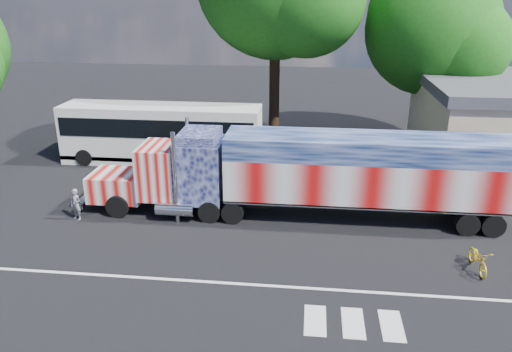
# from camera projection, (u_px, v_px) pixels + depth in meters

# --- Properties ---
(ground) EXTENTS (100.00, 100.00, 0.00)m
(ground) POSITION_uv_depth(u_px,v_px,m) (248.00, 244.00, 20.74)
(ground) COLOR black
(lane_markings) EXTENTS (30.00, 2.67, 0.01)m
(lane_markings) POSITION_uv_depth(u_px,v_px,m) (283.00, 299.00, 17.05)
(lane_markings) COLOR silver
(lane_markings) RESTS_ON ground
(semi_truck) EXTENTS (19.84, 3.13, 4.23)m
(semi_truck) POSITION_uv_depth(u_px,v_px,m) (315.00, 173.00, 22.47)
(semi_truck) COLOR black
(semi_truck) RESTS_ON ground
(coach_bus) EXTENTS (11.93, 2.78, 3.47)m
(coach_bus) POSITION_uv_depth(u_px,v_px,m) (162.00, 133.00, 29.96)
(coach_bus) COLOR silver
(coach_bus) RESTS_ON ground
(woman) EXTENTS (0.62, 0.50, 1.47)m
(woman) POSITION_uv_depth(u_px,v_px,m) (76.00, 204.00, 22.73)
(woman) COLOR slate
(woman) RESTS_ON ground
(bicycle) EXTENTS (0.72, 1.82, 0.94)m
(bicycle) POSITION_uv_depth(u_px,v_px,m) (478.00, 259.00, 18.69)
(bicycle) COLOR gold
(bicycle) RESTS_ON ground
(tree_ne_a) EXTENTS (8.76, 8.35, 11.72)m
(tree_ne_a) POSITION_uv_depth(u_px,v_px,m) (434.00, 30.00, 31.45)
(tree_ne_a) COLOR black
(tree_ne_a) RESTS_ON ground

